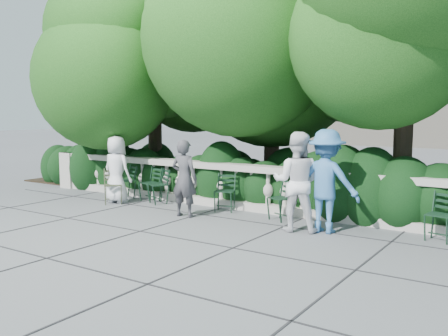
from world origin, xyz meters
The scene contains 15 objects.
ground centered at (0.00, 0.00, 0.00)m, with size 90.00×90.00×0.00m, color #55575D.
balustrade centered at (0.00, 1.80, 0.49)m, with size 12.00×0.44×1.00m.
shrub_hedge centered at (0.00, 3.00, 0.00)m, with size 15.00×2.60×1.70m, color black, non-canonical shape.
tree_canopy centered at (0.69, 3.19, 3.96)m, with size 15.04×6.52×6.78m.
chair_a centered at (-3.26, 1.23, 0.00)m, with size 0.44×0.48×0.84m, color black, non-canonical shape.
chair_b centered at (-2.42, 1.24, 0.00)m, with size 0.44×0.48×0.84m, color black, non-canonical shape.
chair_c centered at (-2.11, 1.13, 0.00)m, with size 0.44×0.48×0.84m, color black, non-canonical shape.
chair_d centered at (-0.17, 1.22, 0.00)m, with size 0.44×0.48×0.84m, color black, non-canonical shape.
chair_e centered at (1.15, 1.11, 0.00)m, with size 0.44×0.48×0.84m, color black, non-canonical shape.
chair_f centered at (4.12, 1.14, 0.00)m, with size 0.44×0.48×0.84m, color black, non-canonical shape.
chair_weathered centered at (-2.79, 0.55, 0.00)m, with size 0.44×0.48×0.84m, color black, non-canonical shape.
person_businessman centered at (-2.95, 0.83, 0.79)m, with size 0.78×0.51×1.59m, color white.
person_woman_grey centered at (-0.63, 0.47, 0.80)m, with size 0.58×0.38×1.59m, color #3B3A3F.
person_casual_man centered at (1.82, 0.63, 0.90)m, with size 0.88×0.68×1.81m, color white.
person_older_blue centered at (2.31, 0.83, 0.93)m, with size 1.20×0.69×1.85m, color teal.
Camera 1 is at (5.67, -7.52, 2.18)m, focal length 40.00 mm.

